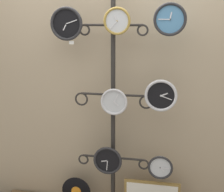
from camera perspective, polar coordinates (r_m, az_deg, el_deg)
shop_wall at (r=2.83m, az=0.82°, el=5.59°), size 4.40×0.04×2.80m
display_stand at (r=2.85m, az=0.19°, el=-8.72°), size 0.70×0.39×2.07m
clock_top_left at (r=2.65m, az=-8.31°, el=12.94°), size 0.28×0.04×0.28m
clock_top_center at (r=2.56m, az=0.93°, el=13.54°), size 0.22×0.04×0.22m
clock_top_right at (r=2.50m, az=10.56°, el=13.61°), size 0.26×0.04×0.26m
clock_middle_center at (r=2.63m, az=0.38°, el=-1.06°), size 0.23×0.04×0.23m
clock_middle_right at (r=2.56m, az=8.93°, el=0.09°), size 0.27×0.04×0.27m
clock_bottom_center at (r=2.84m, az=-0.79°, el=-11.69°), size 0.26×0.04×0.26m
clock_bottom_right at (r=2.77m, az=8.84°, el=-12.77°), size 0.21×0.04×0.21m
vinyl_record at (r=3.15m, az=-6.56°, el=-16.89°), size 0.28×0.01×0.28m
price_tag_upper at (r=2.64m, az=-7.43°, el=9.67°), size 0.04×0.00×0.03m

